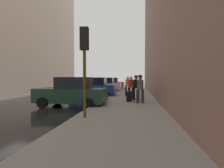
# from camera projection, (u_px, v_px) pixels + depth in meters

# --- Properties ---
(ground_plane) EXTENTS (120.00, 120.00, 0.00)m
(ground_plane) POSITION_uv_depth(u_px,v_px,m) (19.00, 109.00, 9.88)
(ground_plane) COLOR black
(sidewalk) EXTENTS (4.00, 40.00, 0.15)m
(sidewalk) POSITION_uv_depth(u_px,v_px,m) (125.00, 110.00, 9.07)
(sidewalk) COLOR gray
(sidewalk) RESTS_ON ground_plane
(parked_dark_green_sedan) EXTENTS (4.24, 2.13, 1.79)m
(parked_dark_green_sedan) POSITION_uv_depth(u_px,v_px,m) (72.00, 92.00, 10.69)
(parked_dark_green_sedan) COLOR #193828
(parked_dark_green_sedan) RESTS_ON ground_plane
(parked_blue_sedan) EXTENTS (4.21, 2.08, 1.79)m
(parked_blue_sedan) POSITION_uv_depth(u_px,v_px,m) (94.00, 87.00, 16.36)
(parked_blue_sedan) COLOR navy
(parked_blue_sedan) RESTS_ON ground_plane
(parked_silver_sedan) EXTENTS (4.23, 2.11, 1.79)m
(parked_silver_sedan) POSITION_uv_depth(u_px,v_px,m) (105.00, 85.00, 21.92)
(parked_silver_sedan) COLOR #B7BABF
(parked_silver_sedan) RESTS_ON ground_plane
(parked_red_hatchback) EXTENTS (4.22, 2.11, 1.79)m
(parked_red_hatchback) POSITION_uv_depth(u_px,v_px,m) (111.00, 84.00, 27.23)
(parked_red_hatchback) COLOR #B2191E
(parked_red_hatchback) RESTS_ON ground_plane
(fire_hydrant) EXTENTS (0.42, 0.22, 0.70)m
(fire_hydrant) POSITION_uv_depth(u_px,v_px,m) (107.00, 95.00, 12.57)
(fire_hydrant) COLOR red
(fire_hydrant) RESTS_ON sidewalk
(traffic_light) EXTENTS (0.32, 0.32, 3.60)m
(traffic_light) POSITION_uv_depth(u_px,v_px,m) (84.00, 52.00, 6.95)
(traffic_light) COLOR #514C0F
(traffic_light) RESTS_ON sidewalk
(pedestrian_with_fedora) EXTENTS (0.51, 0.44, 1.78)m
(pedestrian_with_fedora) POSITION_uv_depth(u_px,v_px,m) (136.00, 86.00, 12.48)
(pedestrian_with_fedora) COLOR black
(pedestrian_with_fedora) RESTS_ON sidewalk
(pedestrian_in_red_jacket) EXTENTS (0.53, 0.49, 1.71)m
(pedestrian_in_red_jacket) POSITION_uv_depth(u_px,v_px,m) (131.00, 86.00, 13.98)
(pedestrian_in_red_jacket) COLOR black
(pedestrian_in_red_jacket) RESTS_ON sidewalk
(pedestrian_with_beanie) EXTENTS (0.52, 0.47, 1.78)m
(pedestrian_with_beanie) POSITION_uv_depth(u_px,v_px,m) (140.00, 88.00, 10.98)
(pedestrian_with_beanie) COLOR #333338
(pedestrian_with_beanie) RESTS_ON sidewalk
(pedestrian_in_tan_coat) EXTENTS (0.51, 0.42, 1.71)m
(pedestrian_in_tan_coat) POSITION_uv_depth(u_px,v_px,m) (128.00, 85.00, 15.70)
(pedestrian_in_tan_coat) COLOR black
(pedestrian_in_tan_coat) RESTS_ON sidewalk
(rolling_suitcase) EXTENTS (0.39, 0.58, 1.04)m
(rolling_suitcase) POSITION_uv_depth(u_px,v_px,m) (129.00, 96.00, 11.90)
(rolling_suitcase) COLOR black
(rolling_suitcase) RESTS_ON sidewalk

